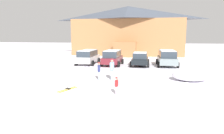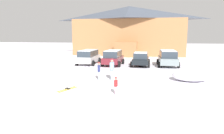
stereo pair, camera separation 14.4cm
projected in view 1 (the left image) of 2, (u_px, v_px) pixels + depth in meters
The scene contains 11 objects.
ground at pixel (86, 107), 9.72m from camera, with size 160.00×160.00×0.00m, color white.
ski_lodge at pixel (128, 30), 35.81m from camera, with size 19.47×9.45×8.52m.
parked_white_suv at pixel (88, 57), 23.94m from camera, with size 2.23×4.46×1.71m.
parked_maroon_van at pixel (112, 57), 23.03m from camera, with size 2.28×4.07×1.75m.
parked_black_sedan at pixel (140, 59), 22.65m from camera, with size 2.10×4.01×1.56m.
parked_grey_wagon at pixel (167, 58), 22.41m from camera, with size 2.32×4.15×1.79m.
skier_teen_in_navy_coat at pixel (99, 70), 15.29m from camera, with size 0.28×0.51×1.41m.
skier_child_in_red_jacket at pixel (116, 85), 11.56m from camera, with size 0.18×0.39×1.05m.
skier_adult_in_blue_parka at pixel (112, 68), 15.33m from camera, with size 0.28×0.62×1.67m.
pair_of_skis at pixel (68, 89), 12.77m from camera, with size 0.88×1.62×0.08m.
plowed_snow_pile at pixel (190, 76), 15.24m from camera, with size 2.67×2.14×0.79m, color white.
Camera 1 is at (2.87, -8.94, 3.44)m, focal length 32.00 mm.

